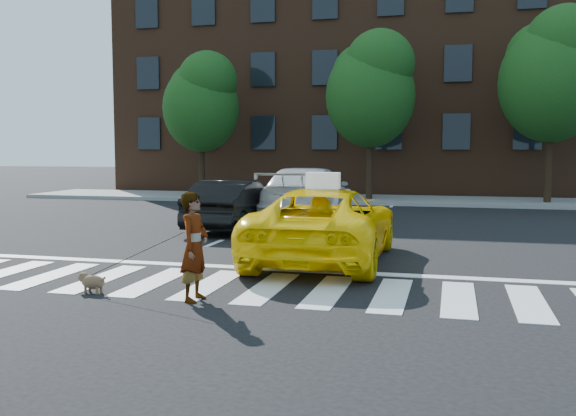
{
  "coord_description": "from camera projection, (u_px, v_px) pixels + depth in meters",
  "views": [
    {
      "loc": [
        3.87,
        -9.82,
        2.27
      ],
      "look_at": [
        0.77,
        2.25,
        1.1
      ],
      "focal_mm": 40.0,
      "sensor_mm": 36.0,
      "label": 1
    }
  ],
  "objects": [
    {
      "name": "stop_line",
      "position": [
        240.0,
        267.0,
        12.18
      ],
      "size": [
        12.0,
        0.3,
        0.01
      ],
      "primitive_type": "cube",
      "color": "silver",
      "rests_on": "ground"
    },
    {
      "name": "tree_left",
      "position": [
        202.0,
        99.0,
        28.34
      ],
      "size": [
        3.39,
        3.38,
        6.5
      ],
      "color": "black",
      "rests_on": "ground"
    },
    {
      "name": "tree_mid",
      "position": [
        371.0,
        85.0,
        26.45
      ],
      "size": [
        3.69,
        3.69,
        7.1
      ],
      "color": "black",
      "rests_on": "ground"
    },
    {
      "name": "dog",
      "position": [
        91.0,
        281.0,
        10.06
      ],
      "size": [
        0.55,
        0.28,
        0.31
      ],
      "rotation": [
        0.0,
        0.0,
        -0.18
      ],
      "color": "#8F6A49",
      "rests_on": "ground"
    },
    {
      "name": "tree_right",
      "position": [
        553.0,
        70.0,
        24.67
      ],
      "size": [
        4.0,
        4.0,
        7.7
      ],
      "color": "black",
      "rests_on": "ground"
    },
    {
      "name": "sidewalk_far",
      "position": [
        359.0,
        199.0,
        27.51
      ],
      "size": [
        30.0,
        4.0,
        0.15
      ],
      "primitive_type": "cube",
      "color": "slate",
      "rests_on": "ground"
    },
    {
      "name": "woman",
      "position": [
        194.0,
        247.0,
        9.49
      ],
      "size": [
        0.42,
        0.61,
        1.62
      ],
      "primitive_type": "imported",
      "rotation": [
        0.0,
        0.0,
        1.51
      ],
      "color": "#999999",
      "rests_on": "ground"
    },
    {
      "name": "ground",
      "position": [
        210.0,
        285.0,
        10.64
      ],
      "size": [
        120.0,
        120.0,
        0.0
      ],
      "primitive_type": "plane",
      "color": "black",
      "rests_on": "ground"
    },
    {
      "name": "black_sedan",
      "position": [
        234.0,
        205.0,
        17.82
      ],
      "size": [
        1.55,
        4.24,
        1.39
      ],
      "primitive_type": "imported",
      "rotation": [
        0.0,
        0.0,
        3.12
      ],
      "color": "black",
      "rests_on": "ground"
    },
    {
      "name": "taxi",
      "position": [
        325.0,
        224.0,
        12.9
      ],
      "size": [
        2.51,
        5.32,
        1.47
      ],
      "primitive_type": "imported",
      "rotation": [
        0.0,
        0.0,
        3.15
      ],
      "color": "yellow",
      "rests_on": "ground"
    },
    {
      "name": "taxi_sign",
      "position": [
        323.0,
        181.0,
        12.62
      ],
      "size": [
        0.65,
        0.29,
        0.32
      ],
      "primitive_type": "cube",
      "rotation": [
        0.0,
        0.0,
        3.15
      ],
      "color": "white",
      "rests_on": "taxi"
    },
    {
      "name": "white_suv",
      "position": [
        308.0,
        195.0,
        19.59
      ],
      "size": [
        2.74,
        5.94,
        1.68
      ],
      "primitive_type": "imported",
      "rotation": [
        0.0,
        0.0,
        3.21
      ],
      "color": "silver",
      "rests_on": "ground"
    },
    {
      "name": "building",
      "position": [
        380.0,
        78.0,
        34.19
      ],
      "size": [
        26.0,
        10.0,
        12.0
      ],
      "primitive_type": "cube",
      "color": "#4E2E1C",
      "rests_on": "ground"
    },
    {
      "name": "crosswalk",
      "position": [
        210.0,
        285.0,
        10.64
      ],
      "size": [
        13.0,
        2.4,
        0.01
      ],
      "primitive_type": "cube",
      "color": "silver",
      "rests_on": "ground"
    }
  ]
}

